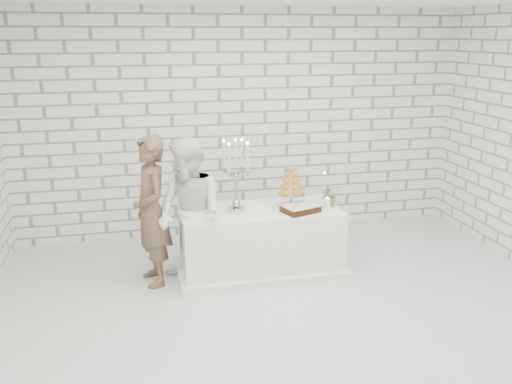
# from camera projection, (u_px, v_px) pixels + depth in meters

# --- Properties ---
(ground) EXTENTS (6.00, 5.00, 0.01)m
(ground) POSITION_uv_depth(u_px,v_px,m) (294.00, 316.00, 5.30)
(ground) COLOR silver
(ground) RESTS_ON ground
(wall_back) EXTENTS (6.00, 0.01, 3.00)m
(wall_back) POSITION_uv_depth(u_px,v_px,m) (242.00, 124.00, 7.21)
(wall_back) COLOR white
(wall_back) RESTS_ON ground
(wall_front) EXTENTS (6.00, 0.01, 3.00)m
(wall_front) POSITION_uv_depth(u_px,v_px,m) (453.00, 292.00, 2.53)
(wall_front) COLOR white
(wall_front) RESTS_ON ground
(cake_table) EXTENTS (1.80, 0.80, 0.75)m
(cake_table) POSITION_uv_depth(u_px,v_px,m) (261.00, 240.00, 6.21)
(cake_table) COLOR white
(cake_table) RESTS_ON ground
(groom) EXTENTS (0.52, 0.67, 1.65)m
(groom) POSITION_uv_depth(u_px,v_px,m) (151.00, 211.00, 5.80)
(groom) COLOR #4D3627
(groom) RESTS_ON ground
(bride) EXTENTS (0.96, 1.01, 1.64)m
(bride) POSITION_uv_depth(u_px,v_px,m) (190.00, 214.00, 5.73)
(bride) COLOR white
(bride) RESTS_ON ground
(candelabra) EXTENTS (0.37, 0.37, 0.83)m
(candelabra) POSITION_uv_depth(u_px,v_px,m) (236.00, 176.00, 5.92)
(candelabra) COLOR #9F9EA8
(candelabra) RESTS_ON cake_table
(croquembouche) EXTENTS (0.39, 0.39, 0.50)m
(croquembouche) POSITION_uv_depth(u_px,v_px,m) (291.00, 185.00, 6.15)
(croquembouche) COLOR #AA6E2F
(croquembouche) RESTS_ON cake_table
(chocolate_cake) EXTENTS (0.46, 0.39, 0.08)m
(chocolate_cake) POSITION_uv_depth(u_px,v_px,m) (300.00, 208.00, 6.01)
(chocolate_cake) COLOR black
(chocolate_cake) RESTS_ON cake_table
(pillar_candle) EXTENTS (0.09, 0.09, 0.12)m
(pillar_candle) POSITION_uv_depth(u_px,v_px,m) (327.00, 204.00, 6.11)
(pillar_candle) COLOR white
(pillar_candle) RESTS_ON cake_table
(extra_taper) EXTENTS (0.07, 0.07, 0.32)m
(extra_taper) POSITION_uv_depth(u_px,v_px,m) (324.00, 186.00, 6.43)
(extra_taper) COLOR beige
(extra_taper) RESTS_ON cake_table
(flowers) EXTENTS (0.24, 0.22, 0.25)m
(flowers) POSITION_uv_depth(u_px,v_px,m) (331.00, 195.00, 6.20)
(flowers) COLOR #577534
(flowers) RESTS_ON cake_table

